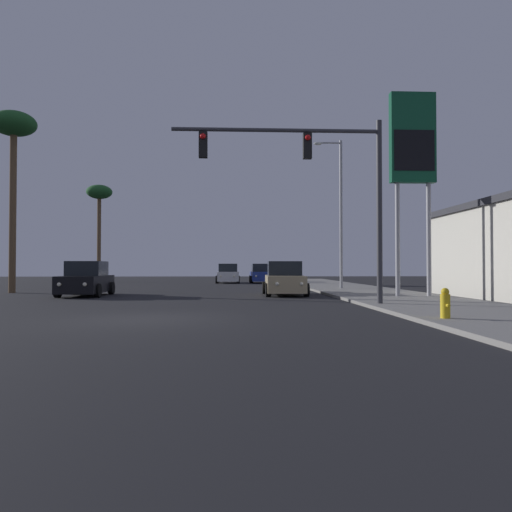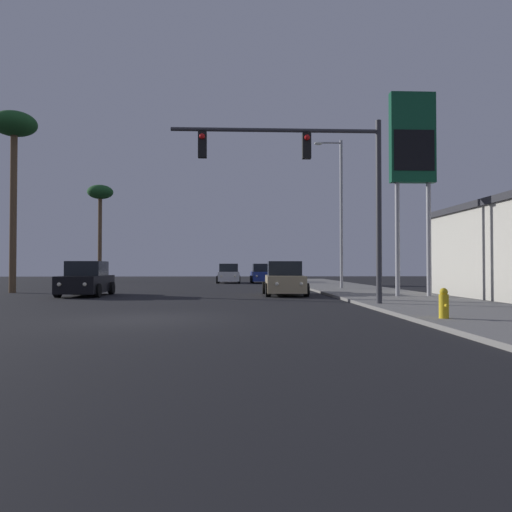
{
  "view_description": "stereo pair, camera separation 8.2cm",
  "coord_description": "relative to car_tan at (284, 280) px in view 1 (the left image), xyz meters",
  "views": [
    {
      "loc": [
        2.36,
        -13.54,
        1.41
      ],
      "look_at": [
        3.55,
        11.84,
        1.96
      ],
      "focal_mm": 35.0,
      "sensor_mm": 36.0,
      "label": 1
    },
    {
      "loc": [
        2.44,
        -13.54,
        1.41
      ],
      "look_at": [
        3.55,
        11.84,
        1.96
      ],
      "focal_mm": 35.0,
      "sensor_mm": 36.0,
      "label": 2
    }
  ],
  "objects": [
    {
      "name": "traffic_light_mast",
      "position": [
        0.5,
        -7.27,
        3.97
      ],
      "size": [
        7.43,
        0.36,
        6.5
      ],
      "color": "#38383D",
      "rests_on": "sidewalk_right"
    },
    {
      "name": "palm_tree_far",
      "position": [
        -15.16,
        22.88,
        7.19
      ],
      "size": [
        2.4,
        2.4,
        9.15
      ],
      "color": "brown",
      "rests_on": "ground"
    },
    {
      "name": "ground_plane",
      "position": [
        -4.93,
        -11.12,
        -0.76
      ],
      "size": [
        120.0,
        120.0,
        0.0
      ],
      "primitive_type": "plane",
      "color": "black"
    },
    {
      "name": "car_tan",
      "position": [
        0.0,
        0.0,
        0.0
      ],
      "size": [
        2.04,
        4.34,
        1.68
      ],
      "rotation": [
        0.0,
        0.0,
        3.11
      ],
      "color": "tan",
      "rests_on": "ground"
    },
    {
      "name": "sidewalk_right",
      "position": [
        4.57,
        -1.12,
        -0.7
      ],
      "size": [
        5.0,
        60.0,
        0.12
      ],
      "color": "gray",
      "rests_on": "ground"
    },
    {
      "name": "car_blue",
      "position": [
        -0.05,
        19.1,
        0.0
      ],
      "size": [
        2.04,
        4.32,
        1.68
      ],
      "rotation": [
        0.0,
        0.0,
        3.16
      ],
      "color": "navy",
      "rests_on": "ground"
    },
    {
      "name": "street_lamp",
      "position": [
        3.89,
        5.31,
        4.36
      ],
      "size": [
        1.74,
        0.24,
        9.0
      ],
      "color": "#99999E",
      "rests_on": "sidewalk_right"
    },
    {
      "name": "car_black",
      "position": [
        -9.66,
        -0.14,
        0.0
      ],
      "size": [
        2.04,
        4.32,
        1.68
      ],
      "rotation": [
        0.0,
        0.0,
        3.16
      ],
      "color": "black",
      "rests_on": "ground"
    },
    {
      "name": "palm_tree_near",
      "position": [
        -14.49,
        2.88,
        7.82
      ],
      "size": [
        2.4,
        2.4,
        9.87
      ],
      "color": "brown",
      "rests_on": "ground"
    },
    {
      "name": "fire_hydrant",
      "position": [
        2.75,
        -12.41,
        -0.27
      ],
      "size": [
        0.24,
        0.34,
        0.76
      ],
      "color": "gold",
      "rests_on": "sidewalk_right"
    },
    {
      "name": "car_white",
      "position": [
        -2.99,
        18.95,
        0.0
      ],
      "size": [
        2.04,
        4.33,
        1.68
      ],
      "rotation": [
        0.0,
        0.0,
        3.16
      ],
      "color": "silver",
      "rests_on": "ground"
    },
    {
      "name": "gas_station_sign",
      "position": [
        5.38,
        -3.08,
        5.86
      ],
      "size": [
        2.0,
        0.42,
        9.0
      ],
      "color": "#99999E",
      "rests_on": "sidewalk_right"
    }
  ]
}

